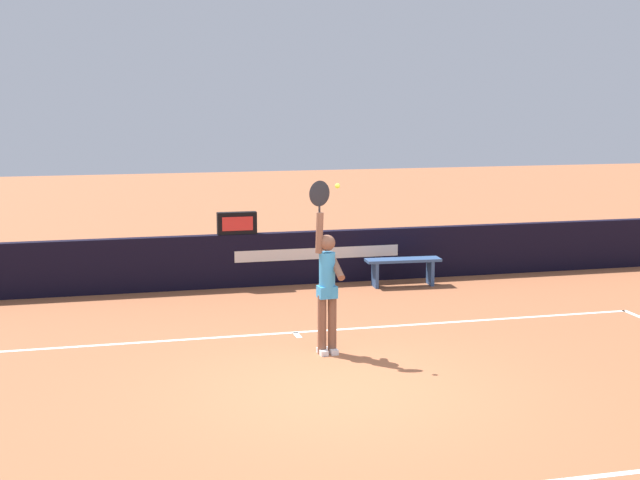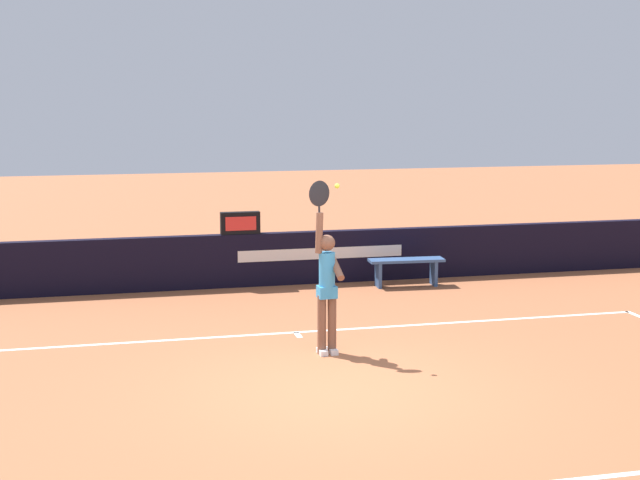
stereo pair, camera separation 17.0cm
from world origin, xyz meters
The scene contains 7 objects.
ground_plane centered at (0.00, 0.00, 0.00)m, with size 60.00×60.00×0.00m, color #A55D3A.
court_lines centered at (0.00, -0.17, 0.00)m, with size 11.00×5.68×0.00m.
back_wall centered at (0.00, 5.96, 0.48)m, with size 16.52×0.20×0.97m.
speed_display centered at (-0.32, 5.96, 1.17)m, with size 0.71×0.17×0.40m.
tennis_player centered at (0.18, 1.45, 0.97)m, with size 0.44×0.48×2.36m.
tennis_ball centered at (0.27, 1.27, 2.29)m, with size 0.07×0.07×0.07m.
courtside_bench_near centered at (2.61, 5.31, 0.38)m, with size 1.39×0.44×0.50m.
Camera 1 is at (-2.77, -9.93, 3.47)m, focal length 50.66 mm.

